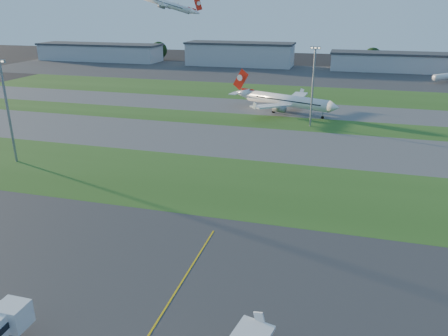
% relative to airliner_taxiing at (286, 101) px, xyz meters
% --- Properties ---
extents(grass_strip_a, '(300.00, 34.00, 0.01)m').
position_rel_airliner_taxiing_xyz_m(grass_strip_a, '(-4.43, -73.18, -4.59)').
color(grass_strip_a, '#2A511B').
rests_on(grass_strip_a, ground).
extents(taxiway_a, '(300.00, 32.00, 0.01)m').
position_rel_airliner_taxiing_xyz_m(taxiway_a, '(-4.43, -40.18, -4.59)').
color(taxiway_a, '#515154').
rests_on(taxiway_a, ground).
extents(grass_strip_b, '(300.00, 18.00, 0.01)m').
position_rel_airliner_taxiing_xyz_m(grass_strip_b, '(-4.43, -15.18, -4.59)').
color(grass_strip_b, '#2A511B').
rests_on(grass_strip_b, ground).
extents(taxiway_b, '(300.00, 26.00, 0.01)m').
position_rel_airliner_taxiing_xyz_m(taxiway_b, '(-4.43, 6.82, -4.59)').
color(taxiway_b, '#515154').
rests_on(taxiway_b, ground).
extents(grass_strip_c, '(300.00, 40.00, 0.01)m').
position_rel_airliner_taxiing_xyz_m(grass_strip_c, '(-4.43, 39.82, -4.59)').
color(grass_strip_c, '#2A511B').
rests_on(grass_strip_c, ground).
extents(apron_far, '(400.00, 80.00, 0.01)m').
position_rel_airliner_taxiing_xyz_m(apron_far, '(-4.43, 99.82, -4.59)').
color(apron_far, '#333335').
rests_on(apron_far, ground).
extents(airliner_taxiing, '(39.66, 33.66, 13.07)m').
position_rel_airliner_taxiing_xyz_m(airliner_taxiing, '(0.00, 0.00, 0.00)').
color(airliner_taxiing, white).
rests_on(airliner_taxiing, ground).
extents(airliner_departing, '(36.38, 30.77, 11.35)m').
position_rel_airliner_taxiing_xyz_m(airliner_departing, '(-84.08, 90.57, 34.19)').
color(airliner_departing, white).
extents(light_mast_west, '(3.20, 0.70, 25.80)m').
position_rel_airliner_taxiing_xyz_m(light_mast_west, '(-59.43, -73.18, 10.22)').
color(light_mast_west, gray).
rests_on(light_mast_west, ground).
extents(light_mast_centre, '(3.20, 0.70, 25.80)m').
position_rel_airliner_taxiing_xyz_m(light_mast_centre, '(10.57, -17.18, 10.22)').
color(light_mast_centre, gray).
rests_on(light_mast_centre, ground).
extents(hangar_far_west, '(91.80, 23.00, 12.20)m').
position_rel_airliner_taxiing_xyz_m(hangar_far_west, '(-154.43, 129.82, 1.54)').
color(hangar_far_west, '#AAADB2').
rests_on(hangar_far_west, ground).
extents(hangar_west, '(71.40, 23.00, 15.20)m').
position_rel_airliner_taxiing_xyz_m(hangar_west, '(-49.43, 129.82, 3.05)').
color(hangar_west, '#AAADB2').
rests_on(hangar_west, ground).
extents(hangar_east, '(81.60, 23.00, 11.20)m').
position_rel_airliner_taxiing_xyz_m(hangar_east, '(50.57, 129.82, 1.04)').
color(hangar_east, '#AAADB2').
rests_on(hangar_east, ground).
extents(tree_far_west, '(11.00, 11.00, 12.00)m').
position_rel_airliner_taxiing_xyz_m(tree_far_west, '(-194.43, 142.82, 1.90)').
color(tree_far_west, black).
rests_on(tree_far_west, ground).
extents(tree_west, '(12.10, 12.10, 13.20)m').
position_rel_airliner_taxiing_xyz_m(tree_west, '(-114.43, 144.82, 2.55)').
color(tree_west, black).
rests_on(tree_west, ground).
extents(tree_mid_west, '(9.90, 9.90, 10.80)m').
position_rel_airliner_taxiing_xyz_m(tree_mid_west, '(-24.43, 140.82, 1.24)').
color(tree_mid_west, black).
rests_on(tree_mid_west, ground).
extents(tree_mid_east, '(11.55, 11.55, 12.60)m').
position_rel_airliner_taxiing_xyz_m(tree_mid_east, '(35.57, 143.82, 2.22)').
color(tree_mid_east, black).
rests_on(tree_mid_east, ground).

